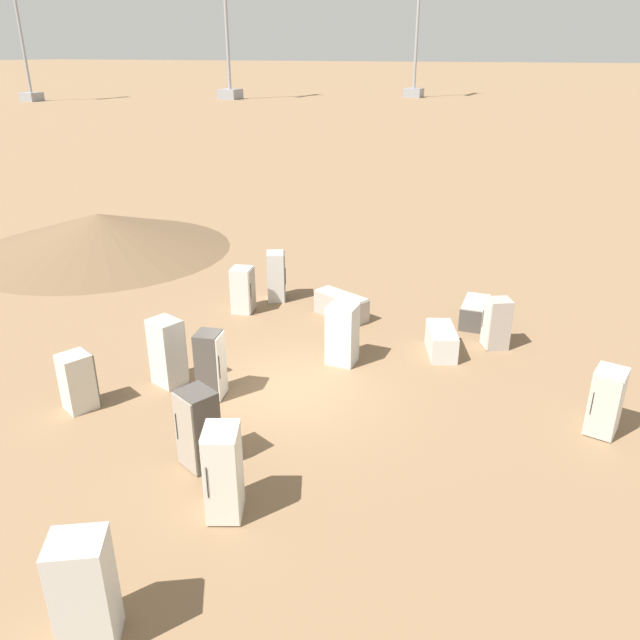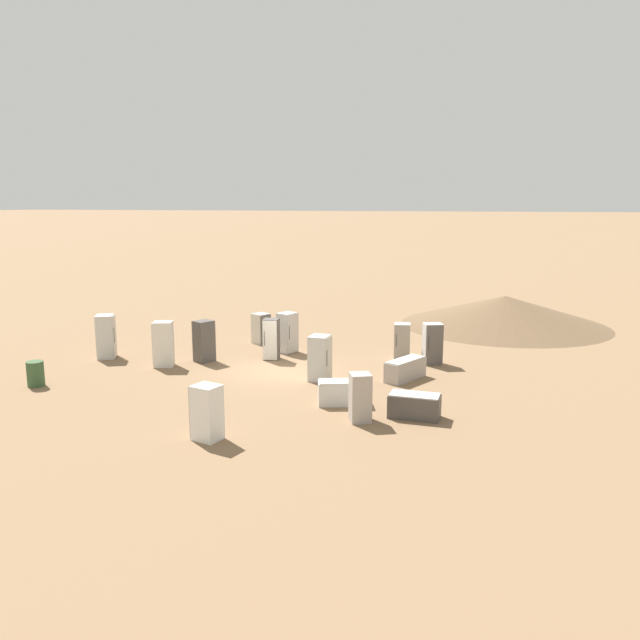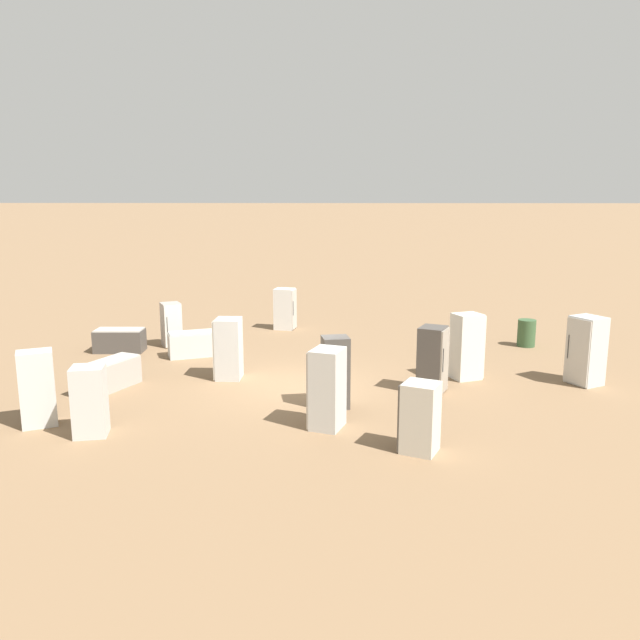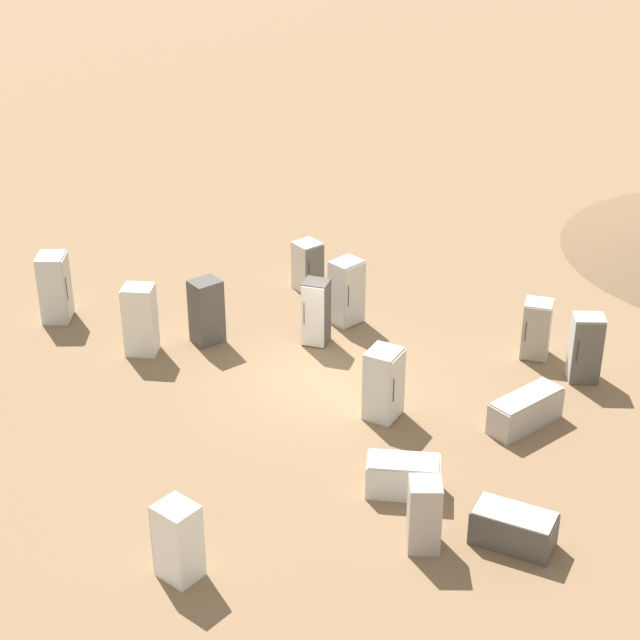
{
  "view_description": "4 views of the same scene",
  "coord_description": "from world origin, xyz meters",
  "px_view_note": "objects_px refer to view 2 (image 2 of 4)",
  "views": [
    {
      "loc": [
        12.28,
        6.35,
        7.9
      ],
      "look_at": [
        -0.99,
        0.61,
        1.64
      ],
      "focal_mm": 35.0,
      "sensor_mm": 36.0,
      "label": 1
    },
    {
      "loc": [
        -9.74,
        21.72,
        6.45
      ],
      "look_at": [
        -1.38,
        -0.97,
        1.91
      ],
      "focal_mm": 35.0,
      "sensor_mm": 36.0,
      "label": 2
    },
    {
      "loc": [
        1.28,
        -15.73,
        4.95
      ],
      "look_at": [
        0.51,
        0.55,
        1.72
      ],
      "focal_mm": 35.0,
      "sensor_mm": 36.0,
      "label": 3
    },
    {
      "loc": [
        -10.71,
        19.4,
        13.24
      ],
      "look_at": [
        0.02,
        0.05,
        1.58
      ],
      "focal_mm": 60.0,
      "sensor_mm": 36.0,
      "label": 4
    }
  ],
  "objects_px": {
    "discarded_fridge_4": "(287,333)",
    "discarded_fridge_13": "(163,344)",
    "discarded_fridge_5": "(360,397)",
    "discarded_fridge_7": "(320,358)",
    "discarded_fridge_0": "(405,369)",
    "discarded_fridge_6": "(261,329)",
    "discarded_fridge_2": "(106,336)",
    "discarded_fridge_10": "(402,341)",
    "discarded_fridge_8": "(341,392)",
    "discarded_fridge_12": "(414,406)",
    "discarded_fridge_9": "(433,344)",
    "rusty_barrel": "(36,374)",
    "discarded_fridge_3": "(207,413)",
    "discarded_fridge_1": "(271,339)",
    "discarded_fridge_11": "(204,341)"
  },
  "relations": [
    {
      "from": "discarded_fridge_4",
      "to": "discarded_fridge_13",
      "type": "xyz_separation_m",
      "value": [
        3.72,
        3.93,
        0.03
      ]
    },
    {
      "from": "discarded_fridge_5",
      "to": "discarded_fridge_7",
      "type": "relative_size",
      "value": 0.87
    },
    {
      "from": "discarded_fridge_0",
      "to": "discarded_fridge_13",
      "type": "bearing_deg",
      "value": 30.61
    },
    {
      "from": "discarded_fridge_0",
      "to": "discarded_fridge_6",
      "type": "relative_size",
      "value": 1.39
    },
    {
      "from": "discarded_fridge_2",
      "to": "discarded_fridge_10",
      "type": "distance_m",
      "value": 12.49
    },
    {
      "from": "discarded_fridge_6",
      "to": "discarded_fridge_8",
      "type": "height_order",
      "value": "discarded_fridge_6"
    },
    {
      "from": "discarded_fridge_12",
      "to": "discarded_fridge_13",
      "type": "distance_m",
      "value": 11.01
    },
    {
      "from": "discarded_fridge_0",
      "to": "discarded_fridge_9",
      "type": "bearing_deg",
      "value": -79.89
    },
    {
      "from": "discarded_fridge_5",
      "to": "rusty_barrel",
      "type": "distance_m",
      "value": 11.95
    },
    {
      "from": "discarded_fridge_4",
      "to": "discarded_fridge_12",
      "type": "distance_m",
      "value": 9.53
    },
    {
      "from": "discarded_fridge_7",
      "to": "rusty_barrel",
      "type": "height_order",
      "value": "discarded_fridge_7"
    },
    {
      "from": "discarded_fridge_2",
      "to": "discarded_fridge_3",
      "type": "xyz_separation_m",
      "value": [
        -8.76,
        6.69,
        -0.14
      ]
    },
    {
      "from": "discarded_fridge_3",
      "to": "discarded_fridge_4",
      "type": "bearing_deg",
      "value": 21.79
    },
    {
      "from": "discarded_fridge_9",
      "to": "discarded_fridge_6",
      "type": "bearing_deg",
      "value": -34.34
    },
    {
      "from": "discarded_fridge_9",
      "to": "discarded_fridge_1",
      "type": "bearing_deg",
      "value": -13.63
    },
    {
      "from": "discarded_fridge_7",
      "to": "discarded_fridge_10",
      "type": "height_order",
      "value": "discarded_fridge_7"
    },
    {
      "from": "discarded_fridge_3",
      "to": "discarded_fridge_6",
      "type": "relative_size",
      "value": 1.1
    },
    {
      "from": "discarded_fridge_1",
      "to": "discarded_fridge_3",
      "type": "distance_m",
      "value": 9.12
    },
    {
      "from": "discarded_fridge_10",
      "to": "discarded_fridge_4",
      "type": "bearing_deg",
      "value": -4.76
    },
    {
      "from": "discarded_fridge_5",
      "to": "discarded_fridge_6",
      "type": "bearing_deg",
      "value": 102.13
    },
    {
      "from": "discarded_fridge_11",
      "to": "discarded_fridge_12",
      "type": "bearing_deg",
      "value": -88.44
    },
    {
      "from": "discarded_fridge_4",
      "to": "rusty_barrel",
      "type": "xyz_separation_m",
      "value": [
        6.44,
        7.86,
        -0.43
      ]
    },
    {
      "from": "discarded_fridge_1",
      "to": "discarded_fridge_11",
      "type": "bearing_deg",
      "value": 15.46
    },
    {
      "from": "discarded_fridge_2",
      "to": "discarded_fridge_11",
      "type": "xyz_separation_m",
      "value": [
        -4.18,
        -0.9,
        -0.07
      ]
    },
    {
      "from": "discarded_fridge_0",
      "to": "discarded_fridge_10",
      "type": "height_order",
      "value": "discarded_fridge_10"
    },
    {
      "from": "discarded_fridge_12",
      "to": "discarded_fridge_5",
      "type": "bearing_deg",
      "value": -62.53
    },
    {
      "from": "discarded_fridge_0",
      "to": "discarded_fridge_10",
      "type": "distance_m",
      "value": 3.25
    },
    {
      "from": "discarded_fridge_4",
      "to": "discarded_fridge_12",
      "type": "xyz_separation_m",
      "value": [
        -6.97,
        6.48,
        -0.51
      ]
    },
    {
      "from": "discarded_fridge_12",
      "to": "discarded_fridge_0",
      "type": "bearing_deg",
      "value": -166.41
    },
    {
      "from": "discarded_fridge_1",
      "to": "discarded_fridge_12",
      "type": "bearing_deg",
      "value": 132.4
    },
    {
      "from": "discarded_fridge_0",
      "to": "discarded_fridge_9",
      "type": "height_order",
      "value": "discarded_fridge_9"
    },
    {
      "from": "discarded_fridge_3",
      "to": "discarded_fridge_5",
      "type": "xyz_separation_m",
      "value": [
        -3.54,
        -2.91,
        -0.04
      ]
    },
    {
      "from": "discarded_fridge_10",
      "to": "discarded_fridge_8",
      "type": "bearing_deg",
      "value": 73.34
    },
    {
      "from": "discarded_fridge_3",
      "to": "discarded_fridge_5",
      "type": "bearing_deg",
      "value": -39.63
    },
    {
      "from": "discarded_fridge_9",
      "to": "rusty_barrel",
      "type": "distance_m",
      "value": 15.08
    },
    {
      "from": "discarded_fridge_7",
      "to": "discarded_fridge_8",
      "type": "bearing_deg",
      "value": 33.77
    },
    {
      "from": "discarded_fridge_13",
      "to": "rusty_barrel",
      "type": "bearing_deg",
      "value": 122.2
    },
    {
      "from": "discarded_fridge_1",
      "to": "discarded_fridge_7",
      "type": "distance_m",
      "value": 3.77
    },
    {
      "from": "discarded_fridge_1",
      "to": "discarded_fridge_10",
      "type": "height_order",
      "value": "discarded_fridge_1"
    },
    {
      "from": "discarded_fridge_8",
      "to": "discarded_fridge_12",
      "type": "bearing_deg",
      "value": 57.05
    },
    {
      "from": "discarded_fridge_1",
      "to": "discarded_fridge_3",
      "type": "bearing_deg",
      "value": 91.41
    },
    {
      "from": "discarded_fridge_11",
      "to": "discarded_fridge_13",
      "type": "height_order",
      "value": "discarded_fridge_13"
    },
    {
      "from": "discarded_fridge_0",
      "to": "discarded_fridge_9",
      "type": "distance_m",
      "value": 2.69
    },
    {
      "from": "discarded_fridge_9",
      "to": "discarded_fridge_10",
      "type": "relative_size",
      "value": 1.12
    },
    {
      "from": "discarded_fridge_6",
      "to": "discarded_fridge_13",
      "type": "xyz_separation_m",
      "value": [
        1.85,
        5.15,
        0.21
      ]
    },
    {
      "from": "discarded_fridge_5",
      "to": "discarded_fridge_10",
      "type": "height_order",
      "value": "discarded_fridge_10"
    },
    {
      "from": "discarded_fridge_1",
      "to": "discarded_fridge_11",
      "type": "xyz_separation_m",
      "value": [
        2.47,
        1.28,
        -0.01
      ]
    },
    {
      "from": "discarded_fridge_12",
      "to": "rusty_barrel",
      "type": "bearing_deg",
      "value": -86.81
    },
    {
      "from": "discarded_fridge_9",
      "to": "discarded_fridge_12",
      "type": "xyz_separation_m",
      "value": [
        -0.64,
        6.63,
        -0.47
      ]
    },
    {
      "from": "discarded_fridge_2",
      "to": "rusty_barrel",
      "type": "bearing_deg",
      "value": -25.3
    }
  ]
}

